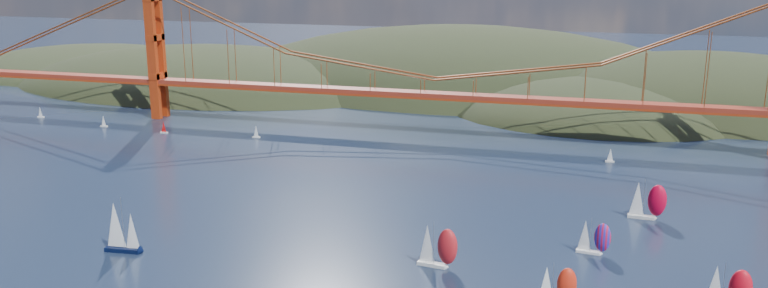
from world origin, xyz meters
TOP-DOWN VIEW (x-y plane):
  - headlands at (44.95, 278.29)m, footprint 725.00×225.00m
  - bridge at (-1.75, 180.00)m, footprint 552.00×12.00m
  - sloop_navy at (-46.45, 45.77)m, footprint 8.79×5.20m
  - racer_0 at (26.75, 57.35)m, footprint 9.41×4.40m
  - racer_1 at (53.47, 45.42)m, footprint 8.08×4.52m
  - racer_2 at (85.85, 52.48)m, footprint 8.78×3.69m
  - racer_3 at (73.49, 103.25)m, footprint 9.56×3.96m
  - racer_rwb at (60.27, 74.69)m, footprint 7.84×3.63m
  - distant_boat_0 at (-169.01, 165.05)m, footprint 3.00×2.00m
  - distant_boat_1 at (-132.12, 157.42)m, footprint 3.00×2.00m
  - distant_boat_2 at (-102.57, 154.28)m, footprint 3.00×2.00m
  - distant_boat_3 at (-64.58, 157.26)m, footprint 3.00×2.00m
  - distant_boat_8 at (64.92, 158.20)m, footprint 3.00×2.00m

SIDE VIEW (x-z plane):
  - headlands at x=44.95m, z-range -60.46..35.54m
  - distant_boat_0 at x=-169.01m, z-range 0.06..4.76m
  - distant_boat_1 at x=-132.12m, z-range 0.06..4.76m
  - distant_boat_2 at x=-102.57m, z-range 0.06..4.76m
  - distant_boat_3 at x=-64.58m, z-range 0.06..4.76m
  - distant_boat_8 at x=64.92m, z-range 0.06..4.76m
  - racer_rwb at x=60.27m, z-range -0.24..8.62m
  - racer_1 at x=53.47m, z-range -0.25..8.80m
  - racer_2 at x=85.85m, z-range -0.27..9.73m
  - racer_0 at x=26.75m, z-range -0.29..10.33m
  - racer_3 at x=73.49m, z-range -0.30..10.64m
  - sloop_navy at x=-46.45m, z-range -0.79..12.62m
  - bridge at x=-1.75m, z-range 4.73..59.73m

